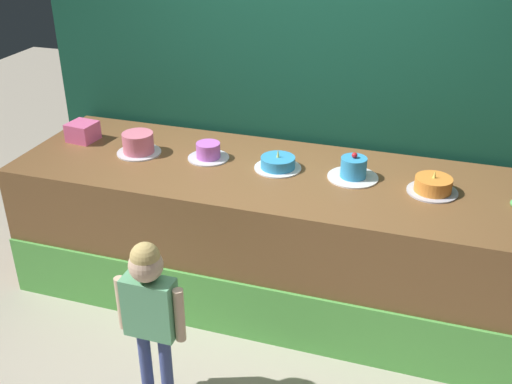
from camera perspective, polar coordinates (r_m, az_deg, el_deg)
name	(u,v)px	position (r m, az deg, el deg)	size (l,w,h in m)	color
ground_plane	(250,338)	(4.01, -0.59, -13.60)	(12.00, 12.00, 0.00)	#BCB29E
stage_platform	(274,235)	(4.15, 1.72, -4.04)	(3.48, 1.10, 0.94)	brown
curtain_backdrop	(302,81)	(4.35, 4.33, 10.44)	(3.91, 0.08, 2.73)	#144C38
child_figure	(150,302)	(3.27, -10.01, -10.19)	(0.39, 0.18, 1.02)	#3F4C8C
pink_box	(83,132)	(4.56, -16.04, 5.50)	(0.19, 0.18, 0.13)	pink
cake_far_left	(138,144)	(4.25, -11.05, 4.49)	(0.31, 0.31, 0.15)	silver
cake_left	(208,152)	(4.11, -4.52, 3.79)	(0.28, 0.28, 0.11)	silver
cake_center	(278,163)	(3.96, 2.07, 2.72)	(0.31, 0.31, 0.13)	white
cake_right	(353,169)	(3.87, 9.18, 2.12)	(0.32, 0.32, 0.18)	white
cake_far_right	(433,186)	(3.80, 16.36, 0.59)	(0.31, 0.31, 0.15)	silver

